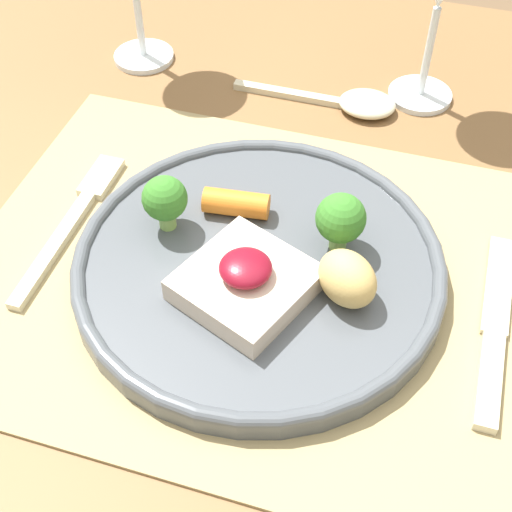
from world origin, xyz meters
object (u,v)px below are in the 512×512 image
at_px(dinner_plate, 257,262).
at_px(spoon, 355,102).
at_px(knife, 493,338).
at_px(fork, 76,215).

distance_m(dinner_plate, spoon, 0.25).
bearing_deg(spoon, knife, -56.26).
distance_m(dinner_plate, knife, 0.19).
height_order(knife, spoon, spoon).
distance_m(knife, spoon, 0.30).
bearing_deg(dinner_plate, spoon, 83.18).
bearing_deg(spoon, fork, -128.54).
xyz_separation_m(dinner_plate, knife, (0.19, -0.01, -0.01)).
distance_m(dinner_plate, fork, 0.17).
bearing_deg(fork, dinner_plate, -5.12).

